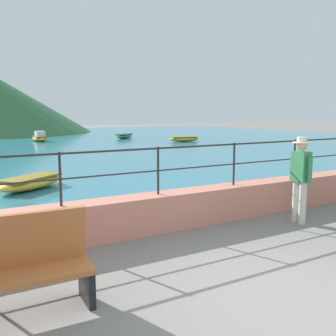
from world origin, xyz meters
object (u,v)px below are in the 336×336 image
(boat_4, at_px, (40,138))
(boat_0, at_px, (124,136))
(boat_2, at_px, (31,182))
(bench_main, at_px, (13,267))
(boat_5, at_px, (184,139))
(person_walking, at_px, (300,175))

(boat_4, bearing_deg, boat_0, -2.14)
(boat_0, height_order, boat_2, same)
(bench_main, distance_m, boat_4, 26.30)
(boat_2, bearing_deg, boat_5, 43.33)
(boat_0, relative_size, boat_4, 1.03)
(boat_2, bearing_deg, boat_4, 76.69)
(bench_main, distance_m, boat_2, 7.21)
(boat_2, relative_size, boat_4, 1.04)
(boat_0, distance_m, boat_4, 6.81)
(person_walking, xyz_separation_m, boat_0, (7.18, 24.45, -0.72))
(person_walking, height_order, boat_4, person_walking)
(boat_0, relative_size, boat_5, 0.96)
(person_walking, relative_size, boat_0, 0.74)
(person_walking, bearing_deg, boat_0, 73.65)
(person_walking, distance_m, boat_2, 7.36)
(person_walking, xyz_separation_m, boat_4, (0.38, 24.71, -0.65))
(boat_4, xyz_separation_m, boat_5, (9.09, -5.87, -0.07))
(bench_main, distance_m, boat_5, 24.85)
(boat_4, height_order, boat_5, boat_4)
(boat_4, bearing_deg, person_walking, -90.87)
(boat_2, xyz_separation_m, boat_5, (13.49, 12.72, 0.00))
(boat_5, bearing_deg, boat_4, 147.16)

